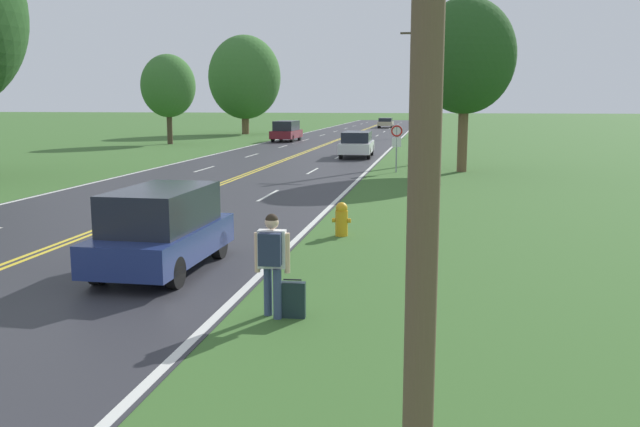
# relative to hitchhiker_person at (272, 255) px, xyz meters

# --- Properties ---
(hitchhiker_person) EXTENTS (0.57, 0.41, 1.68)m
(hitchhiker_person) POSITION_rel_hitchhiker_person_xyz_m (0.00, 0.00, 0.00)
(hitchhiker_person) COLOR #38476B
(hitchhiker_person) RESTS_ON ground
(suitcase) EXTENTS (0.42, 0.17, 0.63)m
(suitcase) POSITION_rel_hitchhiker_person_xyz_m (0.32, 0.06, -0.74)
(suitcase) COLOR #19282D
(suitcase) RESTS_ON ground
(fire_hydrant) EXTENTS (0.48, 0.32, 0.88)m
(fire_hydrant) POSITION_rel_hitchhiker_person_xyz_m (0.15, 6.82, -0.59)
(fire_hydrant) COLOR gold
(fire_hydrant) RESTS_ON ground
(traffic_sign) EXTENTS (0.60, 0.10, 2.31)m
(traffic_sign) POSITION_rel_hitchhiker_person_xyz_m (0.56, 22.97, 0.70)
(traffic_sign) COLOR gray
(traffic_sign) RESTS_ON ground
(utility_pole_midground) EXTENTS (1.80, 0.24, 7.61)m
(utility_pole_midground) POSITION_rel_hitchhiker_person_xyz_m (1.31, 27.10, 2.92)
(utility_pole_midground) COLOR brown
(utility_pole_midground) RESTS_ON ground
(utility_pole_far) EXTENTS (1.80, 0.24, 9.96)m
(utility_pole_far) POSITION_rel_hitchhiker_person_xyz_m (1.98, 59.35, 4.11)
(utility_pole_far) COLOR brown
(utility_pole_far) RESTS_ON ground
(tree_left_verge) EXTENTS (4.37, 4.37, 7.19)m
(tree_left_verge) POSITION_rel_hitchhiker_person_xyz_m (-18.97, 42.28, 3.63)
(tree_left_verge) COLOR #473828
(tree_left_verge) RESTS_ON ground
(tree_mid_treeline) EXTENTS (7.60, 7.60, 10.33)m
(tree_mid_treeline) POSITION_rel_hitchhiker_person_xyz_m (-17.74, 60.11, 4.91)
(tree_mid_treeline) COLOR brown
(tree_mid_treeline) RESTS_ON ground
(tree_right_cluster) EXTENTS (4.81, 4.81, 8.36)m
(tree_right_cluster) POSITION_rel_hitchhiker_person_xyz_m (3.73, 23.89, 4.54)
(tree_right_cluster) COLOR brown
(tree_right_cluster) RESTS_ON ground
(car_dark_blue_van_approaching) EXTENTS (1.77, 4.04, 1.70)m
(car_dark_blue_van_approaching) POSITION_rel_hitchhiker_person_xyz_m (-2.92, 2.60, -0.15)
(car_dark_blue_van_approaching) COLOR black
(car_dark_blue_van_approaching) RESTS_ON ground
(car_white_suv_mid_near) EXTENTS (2.03, 4.89, 1.58)m
(car_white_suv_mid_near) POSITION_rel_hitchhiker_person_xyz_m (-2.41, 31.70, -0.17)
(car_white_suv_mid_near) COLOR black
(car_white_suv_mid_near) RESTS_ON ground
(car_maroon_van_mid_far) EXTENTS (1.98, 4.61, 1.77)m
(car_maroon_van_mid_far) POSITION_rel_hitchhiker_person_xyz_m (-10.44, 47.51, -0.10)
(car_maroon_van_mid_far) COLOR black
(car_maroon_van_mid_far) RESTS_ON ground
(car_champagne_hatchback_receding) EXTENTS (1.95, 4.06, 1.29)m
(car_champagne_hatchback_receding) POSITION_rel_hitchhiker_person_xyz_m (-4.31, 79.89, -0.31)
(car_champagne_hatchback_receding) COLOR black
(car_champagne_hatchback_receding) RESTS_ON ground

